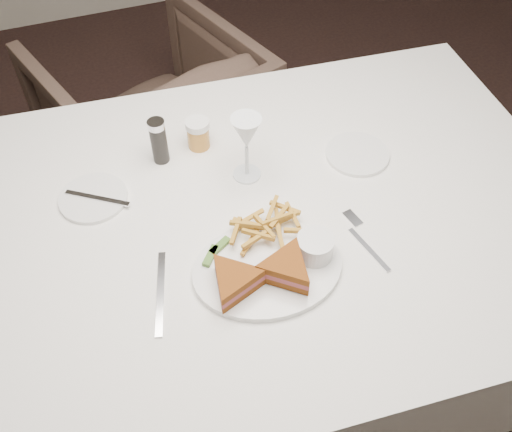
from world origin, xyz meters
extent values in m
plane|color=black|center=(0.00, 0.00, 0.00)|extent=(5.00, 5.00, 0.00)
cube|color=white|center=(-0.18, 0.12, 0.38)|extent=(1.63, 1.16, 0.75)
imported|color=#45332A|center=(-0.24, 1.04, 0.36)|extent=(0.87, 0.84, 0.72)
ellipsoid|color=white|center=(-0.20, -0.04, 0.76)|extent=(0.34, 0.27, 0.01)
cube|color=silver|center=(-0.43, -0.02, 0.75)|extent=(0.07, 0.20, 0.00)
cylinder|color=white|center=(-0.51, 0.29, 0.76)|extent=(0.16, 0.16, 0.01)
cylinder|color=white|center=(0.14, 0.21, 0.76)|extent=(0.16, 0.16, 0.01)
cylinder|color=black|center=(-0.33, 0.37, 0.81)|extent=(0.04, 0.04, 0.12)
cylinder|color=#BC7B2D|center=(-0.22, 0.38, 0.79)|extent=(0.06, 0.06, 0.08)
cube|color=#426B25|center=(-0.28, 0.04, 0.77)|extent=(0.06, 0.04, 0.01)
cube|color=#426B25|center=(-0.30, 0.02, 0.77)|extent=(0.05, 0.05, 0.01)
cylinder|color=white|center=(-0.09, -0.05, 0.79)|extent=(0.08, 0.08, 0.05)
camera|label=1|loc=(-0.46, -0.69, 1.74)|focal=40.00mm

